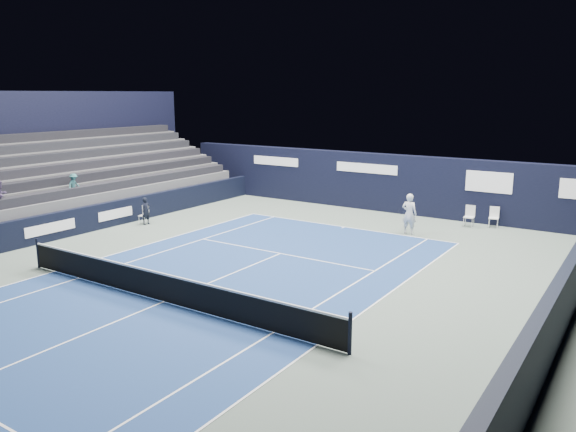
% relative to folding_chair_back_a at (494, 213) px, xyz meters
% --- Properties ---
extents(ground, '(48.00, 48.00, 0.00)m').
position_rel_folding_chair_back_a_xyz_m(ground, '(-5.95, -13.85, -0.66)').
color(ground, '#536359').
rests_on(ground, ground).
extents(court_surface, '(10.97, 23.77, 0.01)m').
position_rel_folding_chair_back_a_xyz_m(court_surface, '(-5.95, -15.85, -0.66)').
color(court_surface, navy).
rests_on(court_surface, ground).
extents(enclosure_wall_right, '(0.30, 22.00, 1.80)m').
position_rel_folding_chair_back_a_xyz_m(enclosure_wall_right, '(4.55, -9.85, 0.24)').
color(enclosure_wall_right, black).
rests_on(enclosure_wall_right, ground).
extents(folding_chair_back_a, '(0.50, 0.53, 0.99)m').
position_rel_folding_chair_back_a_xyz_m(folding_chair_back_a, '(0.00, 0.00, 0.00)').
color(folding_chair_back_a, white).
rests_on(folding_chair_back_a, ground).
extents(folding_chair_back_b, '(0.48, 0.47, 1.03)m').
position_rel_folding_chair_back_a_xyz_m(folding_chair_back_b, '(-1.00, -0.57, -0.07)').
color(folding_chair_back_b, silver).
rests_on(folding_chair_back_b, ground).
extents(line_judge_chair, '(0.46, 0.45, 0.90)m').
position_rel_folding_chair_back_a_xyz_m(line_judge_chair, '(-14.51, -8.73, -0.15)').
color(line_judge_chair, white).
rests_on(line_judge_chair, ground).
extents(line_judge, '(0.36, 0.51, 1.34)m').
position_rel_folding_chair_back_a_xyz_m(line_judge, '(-14.31, -8.80, 0.01)').
color(line_judge, black).
rests_on(line_judge, ground).
extents(court_markings, '(11.03, 23.83, 0.00)m').
position_rel_folding_chair_back_a_xyz_m(court_markings, '(-5.95, -15.85, -0.65)').
color(court_markings, white).
rests_on(court_markings, court_surface).
extents(tennis_net, '(12.90, 0.10, 1.10)m').
position_rel_folding_chair_back_a_xyz_m(tennis_net, '(-5.95, -15.85, -0.15)').
color(tennis_net, black).
rests_on(tennis_net, ground).
extents(back_sponsor_wall, '(26.00, 0.63, 3.10)m').
position_rel_folding_chair_back_a_xyz_m(back_sponsor_wall, '(-5.94, 0.65, 0.89)').
color(back_sponsor_wall, black).
rests_on(back_sponsor_wall, ground).
extents(side_barrier_left, '(0.33, 22.00, 1.20)m').
position_rel_folding_chair_back_a_xyz_m(side_barrier_left, '(-15.44, -9.88, -0.06)').
color(side_barrier_left, black).
rests_on(side_barrier_left, ground).
extents(spectator_stand, '(6.00, 18.00, 6.40)m').
position_rel_folding_chair_back_a_xyz_m(spectator_stand, '(-19.22, -8.86, 1.29)').
color(spectator_stand, '#4F4E51').
rests_on(spectator_stand, ground).
extents(tennis_player, '(0.70, 0.85, 1.87)m').
position_rel_folding_chair_back_a_xyz_m(tennis_player, '(-2.89, -3.55, 0.28)').
color(tennis_player, silver).
rests_on(tennis_player, ground).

